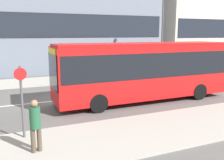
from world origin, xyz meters
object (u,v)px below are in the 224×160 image
(bus_stop_sign, at_px, (22,97))
(pedestrian_near_stop, at_px, (35,123))
(city_bus, at_px, (143,68))
(parked_car_0, at_px, (185,70))
(street_lamp, at_px, (162,25))

(bus_stop_sign, bearing_deg, pedestrian_near_stop, -77.99)
(city_bus, height_order, pedestrian_near_stop, city_bus)
(parked_car_0, distance_m, street_lamp, 4.62)
(city_bus, relative_size, pedestrian_near_stop, 5.99)
(street_lamp, bearing_deg, pedestrian_near_stop, -137.45)
(city_bus, relative_size, bus_stop_sign, 3.92)
(city_bus, relative_size, street_lamp, 1.38)
(bus_stop_sign, bearing_deg, street_lamp, 38.36)
(city_bus, height_order, bus_stop_sign, city_bus)
(bus_stop_sign, relative_size, street_lamp, 0.35)
(parked_car_0, xyz_separation_m, street_lamp, (-1.49, 1.63, 4.05))
(city_bus, xyz_separation_m, pedestrian_near_stop, (-6.57, -4.53, -0.82))
(parked_car_0, bearing_deg, street_lamp, 132.41)
(city_bus, height_order, parked_car_0, city_bus)
(city_bus, xyz_separation_m, street_lamp, (5.97, 6.98, 2.74))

